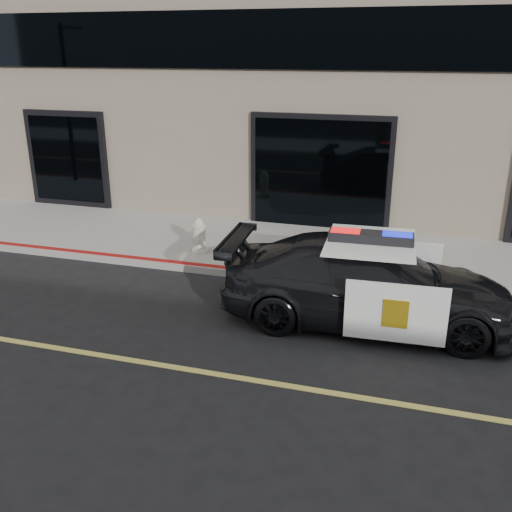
# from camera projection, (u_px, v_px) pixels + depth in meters

# --- Properties ---
(ground) EXTENTS (120.00, 120.00, 0.00)m
(ground) POSITION_uv_depth(u_px,v_px,m) (295.00, 387.00, 7.75)
(ground) COLOR black
(ground) RESTS_ON ground
(sidewalk_n) EXTENTS (60.00, 3.50, 0.15)m
(sidewalk_n) POSITION_uv_depth(u_px,v_px,m) (348.00, 255.00, 12.44)
(sidewalk_n) COLOR gray
(sidewalk_n) RESTS_ON ground
(police_car) EXTENTS (2.45, 4.99, 1.58)m
(police_car) POSITION_uv_depth(u_px,v_px,m) (368.00, 283.00, 9.37)
(police_car) COLOR black
(police_car) RESTS_ON ground
(fire_hydrant) EXTENTS (0.35, 0.49, 0.78)m
(fire_hydrant) POSITION_uv_depth(u_px,v_px,m) (199.00, 236.00, 12.25)
(fire_hydrant) COLOR beige
(fire_hydrant) RESTS_ON sidewalk_n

